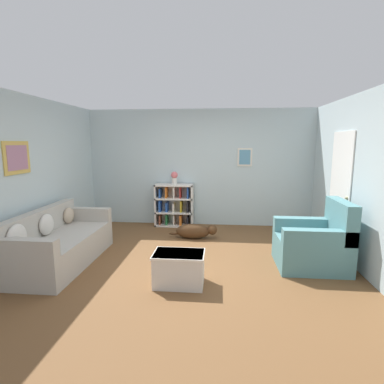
# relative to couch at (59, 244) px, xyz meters

# --- Properties ---
(ground_plane) EXTENTS (14.00, 14.00, 0.00)m
(ground_plane) POSITION_rel_couch_xyz_m (2.01, 0.28, -0.32)
(ground_plane) COLOR brown
(wall_back) EXTENTS (5.60, 0.13, 2.60)m
(wall_back) POSITION_rel_couch_xyz_m (2.01, 2.53, 0.98)
(wall_back) COLOR silver
(wall_back) RESTS_ON ground_plane
(wall_left) EXTENTS (0.13, 5.00, 2.60)m
(wall_left) POSITION_rel_couch_xyz_m (-0.54, 0.28, 0.98)
(wall_left) COLOR silver
(wall_left) RESTS_ON ground_plane
(wall_right) EXTENTS (0.16, 5.00, 2.60)m
(wall_right) POSITION_rel_couch_xyz_m (4.56, 0.30, 0.98)
(wall_right) COLOR silver
(wall_right) RESTS_ON ground_plane
(couch) EXTENTS (0.87, 1.95, 0.84)m
(couch) POSITION_rel_couch_xyz_m (0.00, 0.00, 0.00)
(couch) COLOR #ADA89E
(couch) RESTS_ON ground_plane
(bookshelf) EXTENTS (0.86, 0.33, 0.95)m
(bookshelf) POSITION_rel_couch_xyz_m (1.45, 2.31, 0.15)
(bookshelf) COLOR silver
(bookshelf) RESTS_ON ground_plane
(recliner_chair) EXTENTS (0.99, 0.86, 1.03)m
(recliner_chair) POSITION_rel_couch_xyz_m (3.92, 0.24, 0.04)
(recliner_chair) COLOR slate
(recliner_chair) RESTS_ON ground_plane
(coffee_table) EXTENTS (0.67, 0.45, 0.44)m
(coffee_table) POSITION_rel_couch_xyz_m (1.95, -0.53, -0.08)
(coffee_table) COLOR silver
(coffee_table) RESTS_ON ground_plane
(dog) EXTENTS (0.96, 0.26, 0.29)m
(dog) POSITION_rel_couch_xyz_m (2.00, 1.42, -0.17)
(dog) COLOR #472D19
(dog) RESTS_ON ground_plane
(vase) EXTENTS (0.15, 0.15, 0.28)m
(vase) POSITION_rel_couch_xyz_m (1.47, 2.30, 0.79)
(vase) COLOR silver
(vase) RESTS_ON bookshelf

